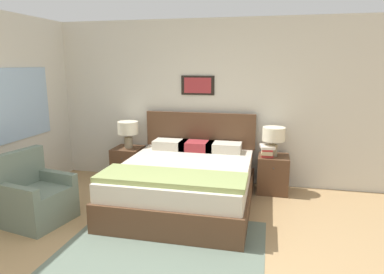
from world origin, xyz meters
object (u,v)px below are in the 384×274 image
bed (185,182)px  table_lamp_by_door (274,136)px  nightstand_near_window (128,164)px  nightstand_by_door (273,174)px  table_lamp_near_window (128,129)px  armchair (35,198)px

bed → table_lamp_by_door: (1.16, 0.80, 0.54)m
nightstand_near_window → nightstand_by_door: size_ratio=1.00×
table_lamp_by_door → table_lamp_near_window: bearing=180.0°
bed → table_lamp_by_door: size_ratio=4.79×
nightstand_near_window → nightstand_by_door: bearing=0.0°
table_lamp_near_window → table_lamp_by_door: bearing=0.0°
bed → nightstand_near_window: (-1.17, 0.79, -0.04)m
bed → table_lamp_by_door: 1.50m
armchair → table_lamp_by_door: size_ratio=2.01×
armchair → nightstand_near_window: 1.76m
nightstand_by_door → table_lamp_by_door: size_ratio=1.29×
armchair → bed: bearing=129.3°
armchair → table_lamp_near_window: bearing=174.2°
table_lamp_by_door → bed: bearing=-145.4°
bed → nightstand_near_window: bed is taller
bed → nightstand_near_window: bearing=146.1°
bed → nightstand_by_door: bed is taller
armchair → table_lamp_by_door: table_lamp_by_door is taller
bed → armchair: 1.90m
nightstand_by_door → table_lamp_by_door: table_lamp_by_door is taller
table_lamp_near_window → table_lamp_by_door: same height
nightstand_near_window → nightstand_by_door: (2.35, 0.00, 0.00)m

